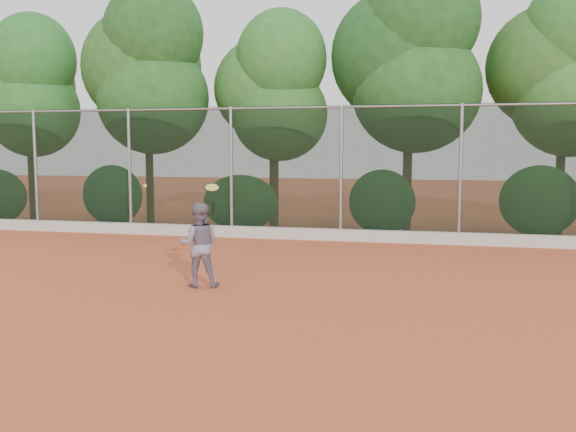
# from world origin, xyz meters

# --- Properties ---
(ground) EXTENTS (80.00, 80.00, 0.00)m
(ground) POSITION_xyz_m (0.00, 0.00, 0.00)
(ground) COLOR #C5522E
(ground) RESTS_ON ground
(concrete_curb) EXTENTS (24.00, 0.20, 0.30)m
(concrete_curb) POSITION_xyz_m (0.00, 6.82, 0.15)
(concrete_curb) COLOR #BCB9AE
(concrete_curb) RESTS_ON ground
(tennis_player) EXTENTS (0.83, 0.72, 1.47)m
(tennis_player) POSITION_xyz_m (-1.53, 0.78, 0.73)
(tennis_player) COLOR slate
(tennis_player) RESTS_ON ground
(chainlink_fence) EXTENTS (24.09, 0.09, 3.50)m
(chainlink_fence) POSITION_xyz_m (-0.00, 7.00, 1.86)
(chainlink_fence) COLOR black
(chainlink_fence) RESTS_ON ground
(foliage_backdrop) EXTENTS (23.70, 3.63, 7.55)m
(foliage_backdrop) POSITION_xyz_m (-0.55, 8.98, 4.40)
(foliage_backdrop) COLOR #412A19
(foliage_backdrop) RESTS_ON ground
(tennis_racket) EXTENTS (0.35, 0.33, 0.56)m
(tennis_racket) POSITION_xyz_m (-1.26, 0.73, 1.69)
(tennis_racket) COLOR black
(tennis_racket) RESTS_ON ground
(tennis_ball_in_flight) EXTENTS (0.07, 0.07, 0.07)m
(tennis_ball_in_flight) POSITION_xyz_m (-2.37, 0.47, 1.76)
(tennis_ball_in_flight) COLOR yellow
(tennis_ball_in_flight) RESTS_ON ground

